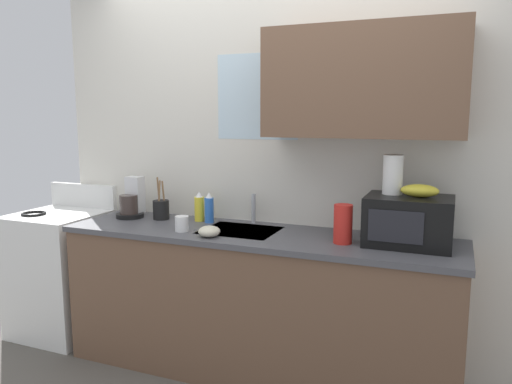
{
  "coord_description": "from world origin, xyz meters",
  "views": [
    {
      "loc": [
        1.1,
        -2.71,
        1.61
      ],
      "look_at": [
        0.0,
        0.0,
        1.15
      ],
      "focal_mm": 34.67,
      "sensor_mm": 36.0,
      "label": 1
    }
  ],
  "objects_px": {
    "mug_white": "(182,224)",
    "microwave": "(408,221)",
    "paper_towel_roll": "(393,175)",
    "dish_soap_bottle_yellow": "(199,207)",
    "banana_bunch": "(420,191)",
    "cereal_canister": "(343,224)",
    "stove_range": "(61,272)",
    "small_bowl": "(209,231)",
    "coffee_maker": "(132,202)",
    "utensil_crock": "(161,209)",
    "dish_soap_bottle_blue": "(209,209)"
  },
  "relations": [
    {
      "from": "mug_white",
      "to": "microwave",
      "type": "bearing_deg",
      "value": 8.14
    },
    {
      "from": "paper_towel_roll",
      "to": "dish_soap_bottle_yellow",
      "type": "distance_m",
      "value": 1.3
    },
    {
      "from": "banana_bunch",
      "to": "dish_soap_bottle_yellow",
      "type": "distance_m",
      "value": 1.43
    },
    {
      "from": "microwave",
      "to": "cereal_canister",
      "type": "distance_m",
      "value": 0.35
    },
    {
      "from": "banana_bunch",
      "to": "mug_white",
      "type": "bearing_deg",
      "value": -172.09
    },
    {
      "from": "stove_range",
      "to": "dish_soap_bottle_yellow",
      "type": "height_order",
      "value": "dish_soap_bottle_yellow"
    },
    {
      "from": "banana_bunch",
      "to": "small_bowl",
      "type": "height_order",
      "value": "banana_bunch"
    },
    {
      "from": "stove_range",
      "to": "coffee_maker",
      "type": "relative_size",
      "value": 3.86
    },
    {
      "from": "microwave",
      "to": "paper_towel_roll",
      "type": "relative_size",
      "value": 2.09
    },
    {
      "from": "dish_soap_bottle_yellow",
      "to": "mug_white",
      "type": "bearing_deg",
      "value": -81.7
    },
    {
      "from": "mug_white",
      "to": "small_bowl",
      "type": "xyz_separation_m",
      "value": [
        0.22,
        -0.06,
        -0.02
      ]
    },
    {
      "from": "coffee_maker",
      "to": "utensil_crock",
      "type": "height_order",
      "value": "utensil_crock"
    },
    {
      "from": "microwave",
      "to": "stove_range",
      "type": "bearing_deg",
      "value": -178.95
    },
    {
      "from": "stove_range",
      "to": "cereal_canister",
      "type": "distance_m",
      "value": 2.18
    },
    {
      "from": "stove_range",
      "to": "dish_soap_bottle_blue",
      "type": "bearing_deg",
      "value": 6.99
    },
    {
      "from": "microwave",
      "to": "banana_bunch",
      "type": "xyz_separation_m",
      "value": [
        0.05,
        0.0,
        0.17
      ]
    },
    {
      "from": "coffee_maker",
      "to": "cereal_canister",
      "type": "bearing_deg",
      "value": -5.93
    },
    {
      "from": "paper_towel_roll",
      "to": "cereal_canister",
      "type": "bearing_deg",
      "value": -147.99
    },
    {
      "from": "banana_bunch",
      "to": "utensil_crock",
      "type": "distance_m",
      "value": 1.7
    },
    {
      "from": "stove_range",
      "to": "dish_soap_bottle_yellow",
      "type": "xyz_separation_m",
      "value": [
        1.08,
        0.16,
        0.53
      ]
    },
    {
      "from": "microwave",
      "to": "coffee_maker",
      "type": "distance_m",
      "value": 1.87
    },
    {
      "from": "stove_range",
      "to": "paper_towel_roll",
      "type": "relative_size",
      "value": 4.91
    },
    {
      "from": "banana_bunch",
      "to": "stove_range",
      "type": "bearing_deg",
      "value": -178.93
    },
    {
      "from": "dish_soap_bottle_yellow",
      "to": "banana_bunch",
      "type": "bearing_deg",
      "value": -4.71
    },
    {
      "from": "stove_range",
      "to": "utensil_crock",
      "type": "bearing_deg",
      "value": 8.17
    },
    {
      "from": "paper_towel_roll",
      "to": "mug_white",
      "type": "distance_m",
      "value": 1.28
    },
    {
      "from": "dish_soap_bottle_yellow",
      "to": "small_bowl",
      "type": "xyz_separation_m",
      "value": [
        0.26,
        -0.37,
        -0.06
      ]
    },
    {
      "from": "dish_soap_bottle_blue",
      "to": "banana_bunch",
      "type": "bearing_deg",
      "value": -4.17
    },
    {
      "from": "utensil_crock",
      "to": "small_bowl",
      "type": "xyz_separation_m",
      "value": [
        0.54,
        -0.32,
        -0.04
      ]
    },
    {
      "from": "paper_towel_roll",
      "to": "cereal_canister",
      "type": "relative_size",
      "value": 1.01
    },
    {
      "from": "utensil_crock",
      "to": "coffee_maker",
      "type": "bearing_deg",
      "value": -177.14
    },
    {
      "from": "stove_range",
      "to": "mug_white",
      "type": "distance_m",
      "value": 1.24
    },
    {
      "from": "stove_range",
      "to": "small_bowl",
      "type": "height_order",
      "value": "stove_range"
    },
    {
      "from": "utensil_crock",
      "to": "mug_white",
      "type": "bearing_deg",
      "value": -39.33
    },
    {
      "from": "coffee_maker",
      "to": "dish_soap_bottle_yellow",
      "type": "xyz_separation_m",
      "value": [
        0.5,
        0.06,
        -0.01
      ]
    },
    {
      "from": "banana_bunch",
      "to": "coffee_maker",
      "type": "bearing_deg",
      "value": 178.26
    },
    {
      "from": "dish_soap_bottle_blue",
      "to": "utensil_crock",
      "type": "relative_size",
      "value": 0.7
    },
    {
      "from": "paper_towel_roll",
      "to": "stove_range",
      "type": "bearing_deg",
      "value": -177.64
    },
    {
      "from": "banana_bunch",
      "to": "dish_soap_bottle_yellow",
      "type": "relative_size",
      "value": 1.01
    },
    {
      "from": "paper_towel_roll",
      "to": "cereal_canister",
      "type": "xyz_separation_m",
      "value": [
        -0.24,
        -0.15,
        -0.27
      ]
    },
    {
      "from": "paper_towel_roll",
      "to": "coffee_maker",
      "type": "distance_m",
      "value": 1.79
    },
    {
      "from": "microwave",
      "to": "small_bowl",
      "type": "xyz_separation_m",
      "value": [
        -1.1,
        -0.25,
        -0.1
      ]
    },
    {
      "from": "dish_soap_bottle_yellow",
      "to": "utensil_crock",
      "type": "distance_m",
      "value": 0.28
    },
    {
      "from": "stove_range",
      "to": "small_bowl",
      "type": "xyz_separation_m",
      "value": [
        1.35,
        -0.2,
        0.47
      ]
    },
    {
      "from": "stove_range",
      "to": "cereal_canister",
      "type": "relative_size",
      "value": 4.95
    },
    {
      "from": "paper_towel_roll",
      "to": "small_bowl",
      "type": "height_order",
      "value": "paper_towel_roll"
    },
    {
      "from": "stove_range",
      "to": "banana_bunch",
      "type": "height_order",
      "value": "banana_bunch"
    },
    {
      "from": "banana_bunch",
      "to": "dish_soap_bottle_yellow",
      "type": "bearing_deg",
      "value": 175.29
    },
    {
      "from": "cereal_canister",
      "to": "dish_soap_bottle_yellow",
      "type": "bearing_deg",
      "value": 168.05
    },
    {
      "from": "cereal_canister",
      "to": "mug_white",
      "type": "relative_size",
      "value": 2.3
    }
  ]
}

